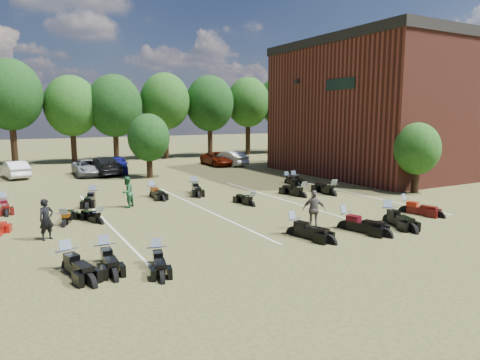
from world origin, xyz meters
TOP-DOWN VIEW (x-y plane):
  - ground at (0.00, 0.00)m, footprint 160.00×160.00m
  - car_1 at (-11.19, 20.21)m, footprint 2.14×4.23m
  - car_2 at (-5.99, 18.88)m, footprint 2.16×4.62m
  - car_3 at (-4.93, 18.81)m, footprint 2.69×5.31m
  - car_4 at (-3.57, 19.37)m, footprint 2.57×4.43m
  - car_5 at (6.98, 19.52)m, footprint 2.57×4.51m
  - car_6 at (6.18, 20.15)m, footprint 2.26×4.68m
  - car_7 at (14.06, 19.53)m, footprint 2.87×5.21m
  - person_black at (-10.59, 1.00)m, footprint 0.70×0.59m
  - person_green at (-6.35, 5.35)m, footprint 1.00×1.00m
  - person_grey at (-0.49, -2.76)m, footprint 1.04×0.87m
  - motorcycle_0 at (-9.19, -2.81)m, footprint 0.80×2.27m
  - motorcycle_1 at (-10.35, -2.91)m, footprint 1.30×2.48m
  - motorcycle_2 at (-7.73, -3.76)m, footprint 1.11×2.18m
  - motorcycle_3 at (-1.78, -3.10)m, footprint 1.37×2.50m
  - motorcycle_4 at (3.20, -3.49)m, footprint 1.44×2.62m
  - motorcycle_5 at (0.69, -3.41)m, footprint 1.48×2.63m
  - motorcycle_6 at (5.50, -2.49)m, footprint 1.34×2.39m
  - motorcycle_8 at (-9.75, 2.89)m, footprint 1.30×2.13m
  - motorcycle_9 at (-8.32, 2.57)m, footprint 1.27×2.09m
  - motorcycle_10 at (-0.47, 2.47)m, footprint 0.75×2.06m
  - motorcycle_12 at (3.40, 3.15)m, footprint 1.01×2.46m
  - motorcycle_13 at (5.33, 2.70)m, footprint 1.05×2.57m
  - motorcycle_14 at (-12.06, 7.89)m, footprint 0.88×2.31m
  - motorcycle_16 at (-7.70, 7.63)m, footprint 1.52×2.53m
  - motorcycle_17 at (-4.25, 7.76)m, footprint 0.85×2.34m
  - motorcycle_18 at (-1.52, 7.81)m, footprint 1.42×2.63m
  - motorcycle_19 at (5.72, 8.00)m, footprint 0.86×2.11m
  - motorcycle_20 at (6.23, 7.87)m, footprint 1.19×2.26m
  - brick_building at (22.00, 9.00)m, footprint 25.40×15.20m
  - tree_line at (-1.00, 29.00)m, footprint 56.00×6.00m
  - young_tree_near_building at (10.50, 1.00)m, footprint 2.80×2.80m
  - young_tree_midfield at (-2.00, 15.50)m, footprint 3.20×3.20m
  - parking_lines at (-3.00, 3.00)m, footprint 20.10×14.00m

SIDE VIEW (x-z plane):
  - ground at x=0.00m, z-range 0.00..0.00m
  - motorcycle_0 at x=-9.19m, z-range -0.63..0.63m
  - motorcycle_1 at x=-10.35m, z-range -0.66..0.66m
  - motorcycle_2 at x=-7.73m, z-range -0.58..0.58m
  - motorcycle_3 at x=-1.78m, z-range -0.67..0.67m
  - motorcycle_4 at x=3.20m, z-range -0.70..0.70m
  - motorcycle_5 at x=0.69m, z-range -0.70..0.70m
  - motorcycle_6 at x=5.50m, z-range -0.63..0.63m
  - motorcycle_8 at x=-9.75m, z-range -0.57..0.57m
  - motorcycle_9 at x=-8.32m, z-range -0.56..0.56m
  - motorcycle_10 at x=-0.47m, z-range -0.57..0.57m
  - motorcycle_12 at x=3.40m, z-range -0.67..0.67m
  - motorcycle_13 at x=5.33m, z-range -0.70..0.70m
  - motorcycle_14 at x=-12.06m, z-range -0.63..0.63m
  - motorcycle_16 at x=-7.70m, z-range -0.67..0.67m
  - motorcycle_17 at x=-4.25m, z-range -0.64..0.64m
  - motorcycle_18 at x=-1.52m, z-range -0.70..0.70m
  - motorcycle_19 at x=5.72m, z-range -0.57..0.57m
  - motorcycle_20 at x=6.23m, z-range -0.60..0.60m
  - parking_lines at x=-3.00m, z-range 0.00..0.01m
  - car_2 at x=-5.99m, z-range 0.00..1.28m
  - car_6 at x=6.18m, z-range 0.00..1.29m
  - car_1 at x=-11.19m, z-range 0.00..1.33m
  - car_5 at x=6.98m, z-range 0.00..1.41m
  - car_4 at x=-3.57m, z-range 0.00..1.42m
  - car_7 at x=14.06m, z-range 0.00..1.43m
  - car_3 at x=-4.93m, z-range 0.00..1.48m
  - person_black at x=-10.59m, z-range 0.00..1.61m
  - person_green at x=-6.35m, z-range 0.00..1.63m
  - person_grey at x=-0.49m, z-range 0.00..1.66m
  - young_tree_near_building at x=10.50m, z-range 0.67..4.83m
  - young_tree_midfield at x=-2.00m, z-range 0.74..5.44m
  - brick_building at x=22.00m, z-range 0.01..10.71m
  - tree_line at x=-1.00m, z-range 1.42..11.20m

